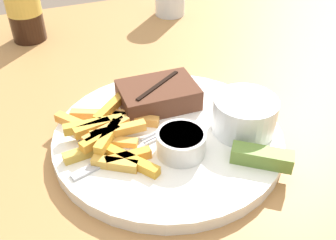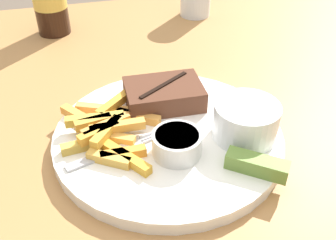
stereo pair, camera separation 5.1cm
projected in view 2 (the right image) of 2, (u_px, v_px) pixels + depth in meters
dining_table at (168, 179)px, 0.58m from camera, size 1.39×1.11×0.73m
dinner_plate at (168, 137)px, 0.53m from camera, size 0.31×0.31×0.02m
steak_portion at (164, 94)px, 0.57m from camera, size 0.11×0.08×0.03m
fries_pile at (108, 128)px, 0.51m from camera, size 0.14×0.17×0.02m
coleslaw_cup at (246, 119)px, 0.50m from camera, size 0.08×0.08×0.05m
dipping_sauce_cup at (175, 143)px, 0.48m from camera, size 0.06×0.06×0.03m
pickle_spear at (257, 165)px, 0.46m from camera, size 0.07×0.06×0.02m
fork_utensil at (113, 152)px, 0.49m from camera, size 0.13×0.05×0.00m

